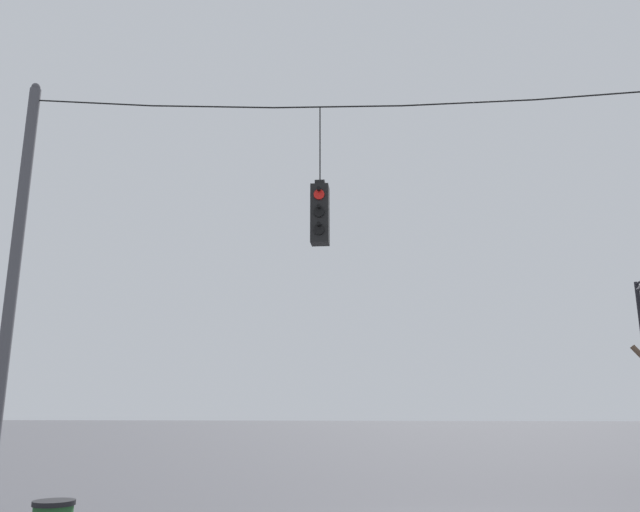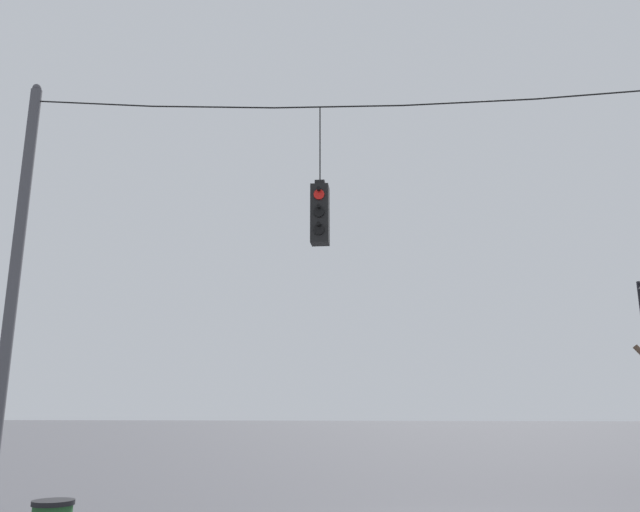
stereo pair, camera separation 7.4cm
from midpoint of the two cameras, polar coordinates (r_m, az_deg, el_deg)
utility_pole_left at (r=13.49m, az=-26.47°, el=-2.43°), size 0.23×0.23×8.64m
span_wire at (r=12.81m, az=13.18°, el=14.16°), size 17.77×0.03×0.54m
traffic_light_near_left_pole at (r=11.83m, az=-0.18°, el=3.91°), size 0.34×0.46×2.80m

